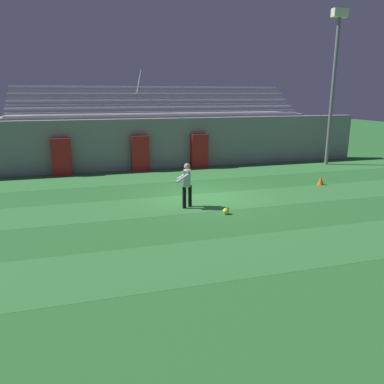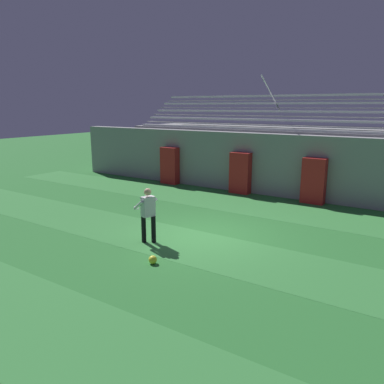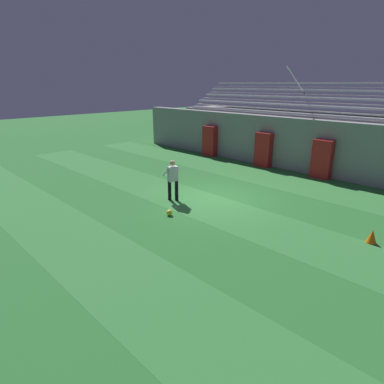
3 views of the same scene
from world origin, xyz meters
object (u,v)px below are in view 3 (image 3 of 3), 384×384
(padding_pillar_far_left, at_px, (210,141))
(soccer_ball, at_px, (169,213))
(padding_pillar_gate_right, at_px, (322,159))
(traffic_cone, at_px, (372,236))
(goalkeeper, at_px, (173,178))
(padding_pillar_gate_left, at_px, (263,150))

(padding_pillar_far_left, bearing_deg, soccer_ball, -55.94)
(padding_pillar_gate_right, relative_size, traffic_cone, 4.56)
(padding_pillar_far_left, relative_size, goalkeeper, 1.15)
(padding_pillar_gate_right, bearing_deg, padding_pillar_far_left, 180.00)
(padding_pillar_gate_left, xyz_separation_m, goalkeeper, (0.60, -7.42, -0.00))
(goalkeeper, distance_m, soccer_ball, 1.82)
(padding_pillar_gate_left, height_order, goalkeeper, padding_pillar_gate_left)
(soccer_ball, bearing_deg, goalkeeper, 133.56)
(padding_pillar_gate_left, xyz_separation_m, traffic_cone, (7.56, -5.70, -0.75))
(padding_pillar_gate_left, height_order, padding_pillar_gate_right, same)
(padding_pillar_far_left, distance_m, traffic_cone, 12.99)
(goalkeeper, bearing_deg, padding_pillar_gate_right, 69.31)
(padding_pillar_far_left, bearing_deg, padding_pillar_gate_right, 0.00)
(padding_pillar_gate_left, distance_m, padding_pillar_gate_right, 3.40)
(padding_pillar_far_left, height_order, soccer_ball, padding_pillar_far_left)
(goalkeeper, xyz_separation_m, soccer_ball, (1.11, -1.17, -0.84))
(soccer_ball, bearing_deg, padding_pillar_gate_left, 101.25)
(padding_pillar_gate_left, height_order, soccer_ball, padding_pillar_gate_left)
(padding_pillar_gate_right, distance_m, soccer_ball, 8.79)
(soccer_ball, bearing_deg, padding_pillar_far_left, 124.06)
(padding_pillar_gate_left, xyz_separation_m, padding_pillar_far_left, (-4.10, 0.00, 0.00))
(padding_pillar_gate_right, xyz_separation_m, traffic_cone, (4.16, -5.70, -0.75))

